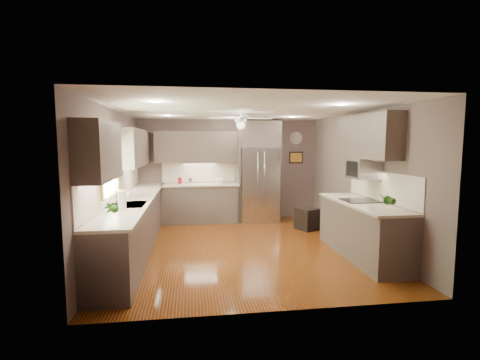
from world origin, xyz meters
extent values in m
plane|color=#481809|center=(0.00, 0.00, 0.00)|extent=(5.00, 5.00, 0.00)
plane|color=white|center=(0.00, 0.00, 2.50)|extent=(5.00, 5.00, 0.00)
plane|color=brown|center=(0.00, 2.50, 1.25)|extent=(4.50, 0.00, 4.50)
plane|color=brown|center=(0.00, -2.50, 1.25)|extent=(4.50, 0.00, 4.50)
plane|color=brown|center=(-2.25, 0.00, 1.25)|extent=(0.00, 5.00, 5.00)
plane|color=brown|center=(2.25, 0.00, 1.25)|extent=(0.00, 5.00, 5.00)
cylinder|color=maroon|center=(-1.21, 2.22, 1.02)|extent=(0.11, 0.11, 0.15)
cylinder|color=silver|center=(-0.96, 2.23, 1.01)|extent=(0.11, 0.11, 0.15)
imported|color=white|center=(-2.06, 0.01, 1.04)|extent=(0.09, 0.10, 0.19)
imported|color=#235117|center=(-1.94, -1.68, 1.10)|extent=(0.21, 0.18, 0.33)
imported|color=#235117|center=(1.90, -1.53, 1.10)|extent=(0.20, 0.17, 0.31)
imported|color=beige|center=(-0.24, 2.19, 0.97)|extent=(0.23, 0.23, 0.06)
cube|color=#4A3E36|center=(-1.95, 0.15, 0.45)|extent=(0.60, 4.70, 0.90)
cube|color=beige|center=(-1.94, 0.15, 0.92)|extent=(0.65, 4.70, 0.04)
cube|color=beige|center=(-2.24, 0.15, 1.20)|extent=(0.02, 4.70, 0.50)
cube|color=#4A3E36|center=(-0.72, 2.20, 0.45)|extent=(1.85, 0.60, 0.90)
cube|color=beige|center=(-0.72, 2.19, 0.92)|extent=(1.85, 0.65, 0.04)
cube|color=beige|center=(-0.72, 2.49, 1.20)|extent=(1.85, 0.02, 0.50)
cube|color=#4A3E36|center=(-2.08, -1.60, 1.83)|extent=(0.33, 1.20, 0.75)
cube|color=#4A3E36|center=(-2.08, 1.30, 1.83)|extent=(0.33, 2.40, 0.75)
cube|color=#4A3E36|center=(-0.72, 2.33, 1.83)|extent=(2.15, 0.33, 0.75)
cube|color=#4A3E36|center=(2.08, -0.55, 2.03)|extent=(0.33, 1.70, 0.75)
cube|color=#BFF2B2|center=(-2.23, -0.50, 1.55)|extent=(0.01, 1.00, 0.80)
cube|color=brown|center=(-2.21, -0.50, 1.98)|extent=(0.05, 1.12, 0.06)
cube|color=brown|center=(-2.21, -0.50, 1.12)|extent=(0.05, 1.12, 0.06)
cube|color=brown|center=(-2.21, -1.03, 1.55)|extent=(0.05, 0.06, 0.80)
cube|color=brown|center=(-2.21, 0.03, 1.55)|extent=(0.05, 0.06, 0.80)
cube|color=silver|center=(-1.93, -0.50, 0.93)|extent=(0.50, 0.70, 0.03)
cube|color=#262626|center=(-1.93, -0.50, 0.89)|extent=(0.44, 0.62, 0.05)
cylinder|color=silver|center=(-2.13, -0.50, 1.05)|extent=(0.02, 0.02, 0.24)
cylinder|color=silver|center=(-2.07, -0.50, 1.17)|extent=(0.16, 0.02, 0.02)
cube|color=silver|center=(0.70, 2.14, 0.91)|extent=(0.92, 0.72, 1.82)
cube|color=black|center=(0.70, 1.80, 0.66)|extent=(0.88, 0.02, 0.02)
cube|color=black|center=(0.70, 1.79, 1.25)|extent=(0.01, 0.02, 1.00)
cylinder|color=silver|center=(0.62, 1.76, 1.25)|extent=(0.02, 0.02, 0.90)
cylinder|color=silver|center=(0.78, 1.76, 1.25)|extent=(0.02, 0.02, 0.90)
cube|color=#4A3E36|center=(0.70, 2.20, 2.14)|extent=(1.04, 0.60, 0.63)
cube|color=#4A3E36|center=(0.20, 2.20, 0.91)|extent=(0.06, 0.60, 1.82)
cube|color=#4A3E36|center=(1.20, 2.20, 0.91)|extent=(0.06, 0.60, 1.82)
cube|color=#4A3E36|center=(1.93, -0.80, 0.45)|extent=(0.65, 2.20, 0.90)
cube|color=beige|center=(1.91, -0.80, 0.92)|extent=(0.70, 2.20, 0.04)
cube|color=beige|center=(2.24, -0.80, 1.20)|extent=(0.02, 2.20, 0.50)
cube|color=black|center=(1.91, -0.70, 0.94)|extent=(0.56, 0.52, 0.01)
cube|color=silver|center=(2.03, -0.55, 1.48)|extent=(0.42, 0.55, 0.34)
cube|color=black|center=(1.82, -0.55, 1.48)|extent=(0.02, 0.40, 0.26)
cylinder|color=white|center=(0.00, 0.30, 2.46)|extent=(0.03, 0.03, 0.08)
cylinder|color=white|center=(0.00, 0.30, 2.36)|extent=(0.22, 0.22, 0.10)
sphere|color=white|center=(0.00, 0.30, 2.26)|extent=(0.16, 0.16, 0.16)
cube|color=white|center=(0.35, 0.30, 2.38)|extent=(0.48, 0.11, 0.01)
cube|color=white|center=(0.00, 0.65, 2.38)|extent=(0.11, 0.48, 0.01)
cube|color=white|center=(-0.35, 0.30, 2.38)|extent=(0.48, 0.11, 0.01)
cube|color=white|center=(0.00, -0.05, 2.38)|extent=(0.11, 0.48, 0.01)
cylinder|color=white|center=(-1.40, 1.30, 2.49)|extent=(0.14, 0.14, 0.01)
cylinder|color=white|center=(1.30, 1.30, 2.49)|extent=(0.14, 0.14, 0.01)
cylinder|color=white|center=(-1.40, -1.20, 2.49)|extent=(0.14, 0.14, 0.01)
cylinder|color=white|center=(1.30, -1.20, 2.49)|extent=(0.14, 0.14, 0.01)
cylinder|color=white|center=(0.00, 1.80, 2.49)|extent=(0.14, 0.14, 0.01)
cylinder|color=white|center=(1.75, 2.48, 2.05)|extent=(0.30, 0.03, 0.30)
cylinder|color=silver|center=(1.75, 2.47, 2.05)|extent=(0.29, 0.00, 0.29)
cube|color=black|center=(1.75, 2.48, 1.55)|extent=(0.36, 0.03, 0.30)
cube|color=#AF6E23|center=(1.75, 2.46, 1.55)|extent=(0.30, 0.01, 0.24)
cube|color=black|center=(1.64, 1.13, 0.22)|extent=(0.58, 0.58, 0.49)
cube|color=black|center=(1.64, 1.13, 0.46)|extent=(0.55, 0.55, 0.03)
cylinder|color=white|center=(-1.95, -0.95, 1.08)|extent=(0.12, 0.12, 0.28)
cylinder|color=silver|center=(-1.95, -0.95, 1.09)|extent=(0.02, 0.02, 0.30)
camera|label=1|loc=(-0.92, -6.21, 1.92)|focal=26.00mm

